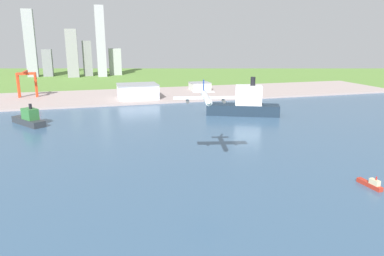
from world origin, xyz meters
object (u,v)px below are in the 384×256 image
at_px(tugboat_small, 371,184).
at_px(container_barge, 29,119).
at_px(cargo_ship, 245,104).
at_px(warehouse_annex, 200,86).
at_px(port_crane_red, 26,78).
at_px(airplane_landing, 206,97).
at_px(warehouse_main, 138,91).

xyz_separation_m(tugboat_small, container_barge, (-210.89, 217.27, 4.00)).
distance_m(cargo_ship, warehouse_annex, 186.17).
xyz_separation_m(port_crane_red, warehouse_annex, (252.15, 4.74, -20.58)).
height_order(airplane_landing, warehouse_main, airplane_landing).
bearing_deg(tugboat_small, warehouse_annex, 87.51).
bearing_deg(cargo_ship, warehouse_main, 127.82).
bearing_deg(warehouse_main, warehouse_annex, 27.78).
bearing_deg(container_barge, warehouse_main, 43.64).
height_order(cargo_ship, port_crane_red, cargo_ship).
bearing_deg(port_crane_red, tugboat_small, -58.54).
bearing_deg(container_barge, port_crane_red, 98.28).
xyz_separation_m(airplane_landing, container_barge, (-128.30, 164.41, -41.32)).
bearing_deg(warehouse_main, container_barge, -136.36).
xyz_separation_m(container_barge, port_crane_red, (-24.34, 167.20, 22.89)).
relative_size(airplane_landing, port_crane_red, 1.11).
relative_size(port_crane_red, warehouse_main, 0.73).
xyz_separation_m(container_barge, warehouse_main, (121.69, 116.04, 6.19)).
relative_size(port_crane_red, warehouse_annex, 1.28).
distance_m(airplane_landing, port_crane_red, 365.52).
distance_m(airplane_landing, tugboat_small, 108.02).
bearing_deg(cargo_ship, tugboat_small, -93.33).
height_order(airplane_landing, warehouse_annex, airplane_landing).
xyz_separation_m(port_crane_red, warehouse_main, (146.03, -51.16, -16.71)).
bearing_deg(tugboat_small, warehouse_main, 104.98).
height_order(cargo_ship, warehouse_annex, cargo_ship).
relative_size(tugboat_small, cargo_ship, 0.21).
bearing_deg(warehouse_annex, warehouse_main, -152.22).
distance_m(airplane_landing, cargo_ship, 181.01).
bearing_deg(airplane_landing, container_barge, 127.97).
relative_size(warehouse_main, warehouse_annex, 1.74).
bearing_deg(airplane_landing, warehouse_annex, 73.52).
bearing_deg(tugboat_small, container_barge, 134.15).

